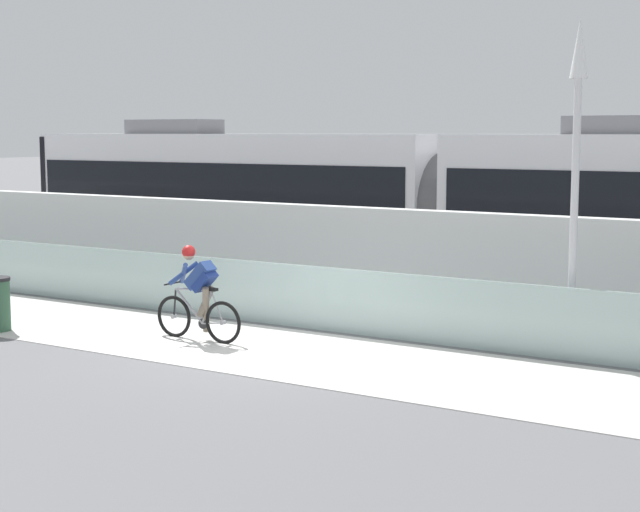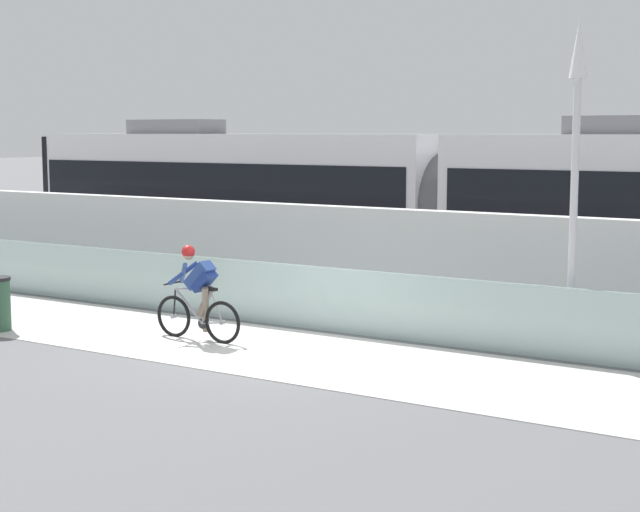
% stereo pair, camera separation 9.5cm
% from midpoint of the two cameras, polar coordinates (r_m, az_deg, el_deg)
% --- Properties ---
extents(ground_plane, '(200.00, 200.00, 0.00)m').
position_cam_midpoint_polar(ground_plane, '(15.94, -3.17, -5.48)').
color(ground_plane, slate).
extents(bike_path_deck, '(32.00, 3.20, 0.01)m').
position_cam_midpoint_polar(bike_path_deck, '(15.94, -3.17, -5.46)').
color(bike_path_deck, silver).
rests_on(bike_path_deck, ground).
extents(glass_parapet, '(32.00, 0.05, 1.13)m').
position_cam_midpoint_polar(glass_parapet, '(17.35, 0.32, -2.52)').
color(glass_parapet, '#ADC6C1').
rests_on(glass_parapet, ground).
extents(concrete_barrier_wall, '(32.00, 0.36, 2.06)m').
position_cam_midpoint_polar(concrete_barrier_wall, '(18.82, 3.18, -0.34)').
color(concrete_barrier_wall, silver).
rests_on(concrete_barrier_wall, ground).
extents(tram_rail_near, '(32.00, 0.08, 0.01)m').
position_cam_midpoint_polar(tram_rail_near, '(21.17, 6.39, -2.34)').
color(tram_rail_near, '#595654').
rests_on(tram_rail_near, ground).
extents(tram_rail_far, '(32.00, 0.08, 0.01)m').
position_cam_midpoint_polar(tram_rail_far, '(22.46, 7.96, -1.82)').
color(tram_rail_far, '#595654').
rests_on(tram_rail_far, ground).
extents(tram, '(22.56, 2.54, 3.81)m').
position_cam_midpoint_polar(tram, '(21.57, 7.40, 2.87)').
color(tram, silver).
rests_on(tram, ground).
extents(cyclist_on_bike, '(1.77, 0.58, 1.61)m').
position_cam_midpoint_polar(cyclist_on_bike, '(16.64, -7.24, -2.24)').
color(cyclist_on_bike, black).
rests_on(cyclist_on_bike, ground).
extents(lamp_post_antenna, '(0.28, 0.28, 5.20)m').
position_cam_midpoint_polar(lamp_post_antenna, '(15.61, 14.45, 6.23)').
color(lamp_post_antenna, gray).
rests_on(lamp_post_antenna, ground).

